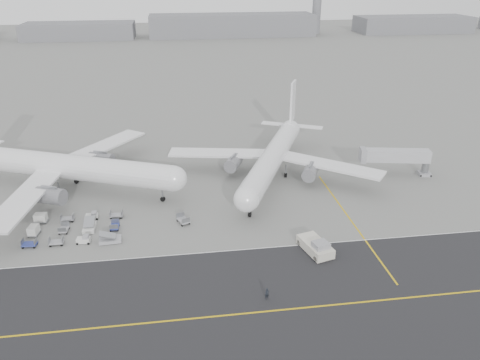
{
  "coord_description": "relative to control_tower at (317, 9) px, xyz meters",
  "views": [
    {
      "loc": [
        -1.49,
        -68.09,
        43.55
      ],
      "look_at": [
        9.97,
        12.0,
        6.37
      ],
      "focal_mm": 35.0,
      "sensor_mm": 36.0,
      "label": 1
    }
  ],
  "objects": [
    {
      "name": "control_tower",
      "position": [
        0.0,
        0.0,
        0.0
      ],
      "size": [
        7.0,
        7.0,
        31.25
      ],
      "color": "slate",
      "rests_on": "ground"
    },
    {
      "name": "ground_crew_a",
      "position": [
        -90.03,
        -280.34,
        -15.35
      ],
      "size": [
        0.75,
        0.59,
        1.8
      ],
      "primitive_type": "imported",
      "rotation": [
        0.0,
        0.0,
        0.27
      ],
      "color": "black",
      "rests_on": "ground"
    },
    {
      "name": "taxiway",
      "position": [
        -94.98,
        -282.98,
        -16.24
      ],
      "size": [
        220.0,
        59.0,
        0.03
      ],
      "color": "#262628",
      "rests_on": "ground"
    },
    {
      "name": "horizon_buildings",
      "position": [
        -70.0,
        -5.0,
        -16.25
      ],
      "size": [
        520.0,
        28.0,
        28.0
      ],
      "primitive_type": null,
      "color": "slate",
      "rests_on": "ground"
    },
    {
      "name": "stray_dolly",
      "position": [
        -101.2,
        -256.72,
        -16.25
      ],
      "size": [
        2.6,
        3.15,
        1.67
      ],
      "primitive_type": null,
      "rotation": [
        0.0,
        0.0,
        0.4
      ],
      "color": "silver",
      "rests_on": "ground"
    },
    {
      "name": "gse_cluster",
      "position": [
        -120.53,
        -257.01,
        -16.25
      ],
      "size": [
        21.59,
        16.71,
        1.88
      ],
      "primitive_type": null,
      "rotation": [
        0.0,
        0.0,
        -0.04
      ],
      "color": "#A2A2A7",
      "rests_on": "ground"
    },
    {
      "name": "pushback_tug",
      "position": [
        -79.63,
        -269.57,
        -15.18
      ],
      "size": [
        5.05,
        9.29,
        2.62
      ],
      "rotation": [
        0.0,
        0.0,
        0.27
      ],
      "color": "beige",
      "rests_on": "ground"
    },
    {
      "name": "airliner_a",
      "position": [
        -124.78,
        -238.99,
        -10.91
      ],
      "size": [
        50.98,
        49.89,
        18.55
      ],
      "rotation": [
        0.0,
        0.0,
        1.17
      ],
      "color": "white",
      "rests_on": "ground"
    },
    {
      "name": "jet_bridge",
      "position": [
        -52.77,
        -241.18,
        -11.95
      ],
      "size": [
        16.55,
        5.92,
        6.17
      ],
      "rotation": [
        0.0,
        0.0,
        -0.19
      ],
      "color": "gray",
      "rests_on": "ground"
    },
    {
      "name": "ground",
      "position": [
        -100.0,
        -265.0,
        -16.25
      ],
      "size": [
        700.0,
        700.0,
        0.0
      ],
      "primitive_type": "plane",
      "color": "gray",
      "rests_on": "ground"
    },
    {
      "name": "airliner_b",
      "position": [
        -80.35,
        -238.25,
        -11.34
      ],
      "size": [
        45.33,
        46.46,
        17.04
      ],
      "rotation": [
        0.0,
        0.0,
        -0.43
      ],
      "color": "white",
      "rests_on": "ground"
    }
  ]
}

